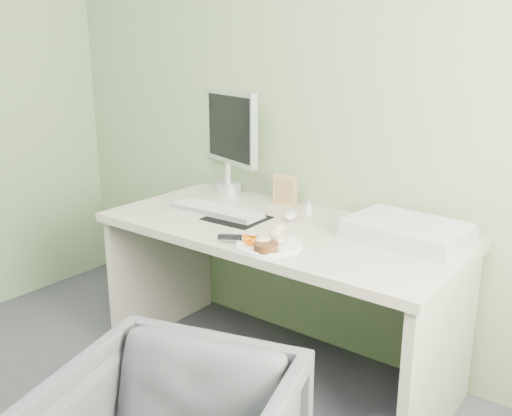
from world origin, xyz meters
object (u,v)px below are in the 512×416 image
Objects in this scene: scanner at (407,232)px; monitor at (230,136)px; desk at (279,264)px; plate at (269,245)px.

monitor is (-1.07, 0.16, 0.27)m from scanner.
desk is 6.07× the size of plate.
monitor reaches higher than scanner.
desk is 0.79m from monitor.
monitor is (-0.67, 0.56, 0.30)m from plate.
plate is at bearing -21.62° from monitor.
scanner is at bearing 9.97° from monitor.
scanner is (0.40, 0.40, 0.03)m from plate.
plate is 0.56× the size of scanner.
scanner is 0.87× the size of monitor.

